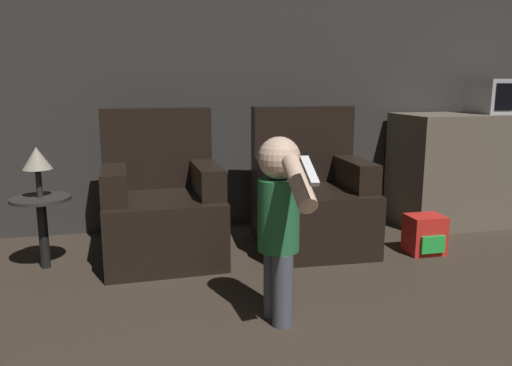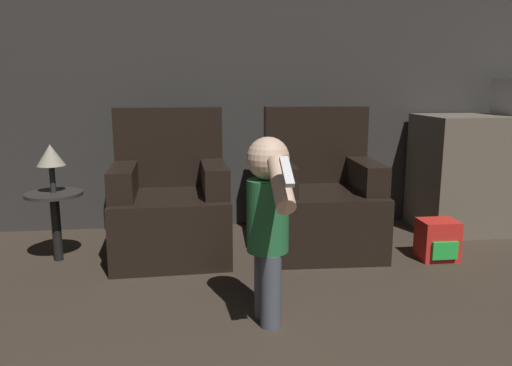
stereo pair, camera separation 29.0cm
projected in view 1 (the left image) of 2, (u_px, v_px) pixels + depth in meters
name	position (u px, v px, depth m)	size (l,w,h in m)	color
wall_back	(183.00, 67.00, 3.92)	(8.40, 0.05, 2.60)	#33302D
armchair_left	(162.00, 207.00, 3.39)	(0.79, 0.80, 1.01)	black
armchair_right	(311.00, 199.00, 3.63)	(0.79, 0.80, 1.01)	black
person_toddler	(279.00, 216.00, 2.40)	(0.20, 0.63, 0.93)	#474C56
toy_backpack	(425.00, 235.00, 3.49)	(0.25, 0.22, 0.27)	red
kitchen_counter	(475.00, 168.00, 4.25)	(1.35, 0.63, 0.93)	#665B4C
microwave	(500.00, 96.00, 4.17)	(0.45, 0.37, 0.28)	#B7B7BC
side_table	(41.00, 212.00, 3.17)	(0.37, 0.37, 0.47)	black
lamp	(37.00, 159.00, 3.10)	(0.18, 0.18, 0.32)	#262626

